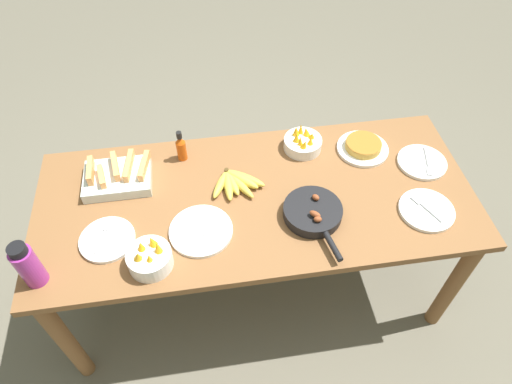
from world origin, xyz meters
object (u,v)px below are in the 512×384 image
(empty_plate_mid_edge, at_px, (426,210))
(hot_sauce_bottle, at_px, (181,147))
(empty_plate_far_left, at_px, (107,240))
(empty_plate_far_right, at_px, (422,162))
(banana_bunch, at_px, (236,182))
(fruit_bowl_mango, at_px, (303,142))
(skillet, at_px, (313,213))
(water_bottle, at_px, (28,265))
(fruit_bowl_citrus, at_px, (150,258))
(frittata_plate_center, at_px, (363,147))
(empty_plate_near_front, at_px, (201,231))
(melon_tray, at_px, (118,177))

(empty_plate_mid_edge, bearing_deg, hot_sauce_bottle, 154.71)
(empty_plate_far_left, height_order, empty_plate_far_right, same)
(banana_bunch, distance_m, hot_sauce_bottle, 0.30)
(fruit_bowl_mango, bearing_deg, skillet, -96.37)
(empty_plate_far_left, relative_size, water_bottle, 1.03)
(banana_bunch, height_order, hot_sauce_bottle, hot_sauce_bottle)
(empty_plate_mid_edge, xyz_separation_m, fruit_bowl_citrus, (-1.13, -0.08, 0.04))
(fruit_bowl_mango, distance_m, fruit_bowl_citrus, 0.88)
(frittata_plate_center, height_order, hot_sauce_bottle, hot_sauce_bottle)
(skillet, relative_size, empty_plate_near_front, 1.45)
(skillet, xyz_separation_m, fruit_bowl_citrus, (-0.66, -0.13, 0.02))
(frittata_plate_center, xyz_separation_m, hot_sauce_bottle, (-0.83, 0.07, 0.05))
(water_bottle, xyz_separation_m, hot_sauce_bottle, (0.56, 0.55, -0.03))
(empty_plate_far_left, distance_m, empty_plate_mid_edge, 1.30)
(banana_bunch, height_order, fruit_bowl_mango, fruit_bowl_mango)
(melon_tray, distance_m, hot_sauce_bottle, 0.30)
(empty_plate_far_left, bearing_deg, frittata_plate_center, 16.65)
(empty_plate_far_right, xyz_separation_m, fruit_bowl_mango, (-0.52, 0.18, 0.03))
(empty_plate_far_right, relative_size, hot_sauce_bottle, 1.40)
(banana_bunch, xyz_separation_m, hot_sauce_bottle, (-0.22, 0.20, 0.05))
(skillet, bearing_deg, empty_plate_far_left, -101.36)
(empty_plate_near_front, relative_size, hot_sauce_bottle, 1.61)
(frittata_plate_center, distance_m, empty_plate_far_left, 1.20)
(fruit_bowl_mango, bearing_deg, hot_sauce_bottle, 178.19)
(frittata_plate_center, distance_m, empty_plate_near_front, 0.86)
(banana_bunch, bearing_deg, fruit_bowl_citrus, -136.09)
(frittata_plate_center, xyz_separation_m, empty_plate_far_left, (-1.15, -0.34, -0.01))
(frittata_plate_center, xyz_separation_m, water_bottle, (-1.39, -0.48, 0.08))
(fruit_bowl_mango, distance_m, water_bottle, 1.24)
(fruit_bowl_mango, bearing_deg, fruit_bowl_citrus, -142.78)
(frittata_plate_center, relative_size, empty_plate_far_left, 1.09)
(melon_tray, distance_m, frittata_plate_center, 1.12)
(banana_bunch, relative_size, hot_sauce_bottle, 1.58)
(empty_plate_near_front, height_order, fruit_bowl_mango, fruit_bowl_mango)
(empty_plate_mid_edge, xyz_separation_m, hot_sauce_bottle, (-0.99, 0.47, 0.06))
(skillet, bearing_deg, empty_plate_far_right, 100.62)
(melon_tray, distance_m, empty_plate_mid_edge, 1.32)
(melon_tray, bearing_deg, banana_bunch, -10.61)
(banana_bunch, relative_size, empty_plate_mid_edge, 1.09)
(skillet, xyz_separation_m, empty_plate_far_left, (-0.83, 0.00, -0.02))
(skillet, bearing_deg, fruit_bowl_citrus, -89.92)
(empty_plate_mid_edge, relative_size, hot_sauce_bottle, 1.45)
(fruit_bowl_citrus, bearing_deg, hot_sauce_bottle, 75.33)
(empty_plate_mid_edge, xyz_separation_m, fruit_bowl_mango, (-0.43, 0.45, 0.03))
(empty_plate_far_right, height_order, empty_plate_mid_edge, same)
(water_bottle, bearing_deg, empty_plate_far_left, 29.36)
(skillet, relative_size, empty_plate_far_right, 1.68)
(skillet, distance_m, empty_plate_near_front, 0.46)
(empty_plate_near_front, distance_m, water_bottle, 0.63)
(skillet, relative_size, hot_sauce_bottle, 2.35)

